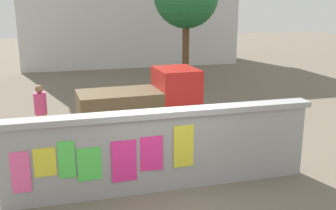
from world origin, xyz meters
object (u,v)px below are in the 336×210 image
(auto_rickshaw_truck, at_px, (145,101))
(motorcycle, at_px, (44,158))
(person_walking, at_px, (41,107))
(bicycle_near, at_px, (194,151))

(auto_rickshaw_truck, xyz_separation_m, motorcycle, (-2.92, -2.81, -0.44))
(auto_rickshaw_truck, relative_size, motorcycle, 1.93)
(motorcycle, relative_size, person_walking, 1.17)
(auto_rickshaw_truck, height_order, person_walking, auto_rickshaw_truck)
(bicycle_near, xyz_separation_m, person_walking, (-3.54, 2.74, 0.62))
(auto_rickshaw_truck, distance_m, motorcycle, 4.08)
(motorcycle, xyz_separation_m, bicycle_near, (3.44, -0.21, -0.10))
(motorcycle, height_order, bicycle_near, bicycle_near)
(auto_rickshaw_truck, bearing_deg, bicycle_near, -80.23)
(auto_rickshaw_truck, bearing_deg, motorcycle, -136.04)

